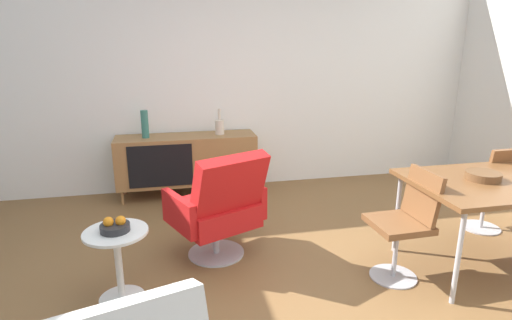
# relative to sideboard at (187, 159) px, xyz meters

# --- Properties ---
(ground_plane) EXTENTS (8.32, 8.32, 0.00)m
(ground_plane) POSITION_rel_sideboard_xyz_m (0.55, -2.30, -0.44)
(ground_plane) COLOR brown
(wall_back) EXTENTS (6.80, 0.12, 2.80)m
(wall_back) POSITION_rel_sideboard_xyz_m (0.55, 0.30, 0.96)
(wall_back) COLOR white
(wall_back) RESTS_ON ground_plane
(sideboard) EXTENTS (1.60, 0.45, 0.72)m
(sideboard) POSITION_rel_sideboard_xyz_m (0.00, 0.00, 0.00)
(sideboard) COLOR olive
(sideboard) RESTS_ON ground_plane
(vase_cobalt) EXTENTS (0.10, 0.10, 0.30)m
(vase_cobalt) POSITION_rel_sideboard_xyz_m (0.40, 0.00, 0.38)
(vase_cobalt) COLOR beige
(vase_cobalt) RESTS_ON sideboard
(vase_sculptural_dark) EXTENTS (0.08, 0.08, 0.31)m
(vase_sculptural_dark) POSITION_rel_sideboard_xyz_m (-0.44, 0.00, 0.44)
(vase_sculptural_dark) COLOR #337266
(vase_sculptural_dark) RESTS_ON sideboard
(dining_table) EXTENTS (1.60, 0.90, 0.74)m
(dining_table) POSITION_rel_sideboard_xyz_m (2.41, -2.17, 0.26)
(dining_table) COLOR brown
(dining_table) RESTS_ON ground_plane
(wooden_bowl_on_table) EXTENTS (0.26, 0.26, 0.06)m
(wooden_bowl_on_table) POSITION_rel_sideboard_xyz_m (2.16, -2.13, 0.33)
(wooden_bowl_on_table) COLOR brown
(wooden_bowl_on_table) RESTS_ON dining_table
(dining_chair_back_right) EXTENTS (0.41, 0.43, 0.86)m
(dining_chair_back_right) POSITION_rel_sideboard_xyz_m (2.76, -1.61, 0.03)
(dining_chair_back_right) COLOR brown
(dining_chair_back_right) RESTS_ON ground_plane
(dining_chair_near_window) EXTENTS (0.44, 0.41, 0.86)m
(dining_chair_near_window) POSITION_rel_sideboard_xyz_m (1.52, -2.17, 0.03)
(dining_chair_near_window) COLOR brown
(dining_chair_near_window) RESTS_ON ground_plane
(lounge_chair_red) EXTENTS (0.86, 0.84, 0.95)m
(lounge_chair_red) POSITION_rel_sideboard_xyz_m (0.18, -1.57, 0.03)
(lounge_chair_red) COLOR red
(lounge_chair_red) RESTS_ON ground_plane
(side_table_round) EXTENTS (0.44, 0.44, 0.52)m
(side_table_round) POSITION_rel_sideboard_xyz_m (-0.59, -2.00, -0.12)
(side_table_round) COLOR white
(side_table_round) RESTS_ON ground_plane
(fruit_bowl) EXTENTS (0.20, 0.20, 0.11)m
(fruit_bowl) POSITION_rel_sideboard_xyz_m (-0.59, -2.00, 0.12)
(fruit_bowl) COLOR #262628
(fruit_bowl) RESTS_ON side_table_round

